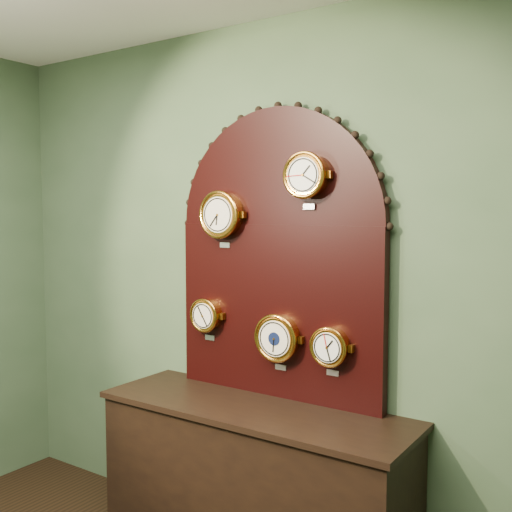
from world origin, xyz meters
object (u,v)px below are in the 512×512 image
Objects in this scene: shop_counter at (254,489)px; hygrometer at (206,315)px; tide_clock at (330,347)px; arabic_clock at (306,175)px; barometer at (277,338)px; display_board at (278,245)px; roman_clock at (221,215)px.

shop_counter is 6.61× the size of hygrometer.
arabic_clock is at bearing -179.65° from tide_clock.
arabic_clock is at bearing 0.21° from barometer.
tide_clock is at bearing -0.02° from hygrometer.
display_board is 0.59m from tide_clock.
display_board is 0.36m from roman_clock.
roman_clock is 1.03× the size of barometer.
arabic_clock is 1.17× the size of hygrometer.
barometer reaches higher than shop_counter.
arabic_clock is at bearing 37.06° from shop_counter.
roman_clock is (-0.32, 0.15, 1.38)m from shop_counter.
display_board is 0.41m from arabic_clock.
arabic_clock is 1.13× the size of tide_clock.
barometer is at bearing -57.60° from display_board.
display_board is 4.96× the size of roman_clock.
hygrometer reaches higher than barometer.
display_board is at bearing 12.02° from roman_clock.
roman_clock is at bearing -179.93° from arabic_clock.
arabic_clock reaches higher than tide_clock.
hygrometer reaches higher than shop_counter.
hygrometer is at bearing 179.90° from arabic_clock.
roman_clock is at bearing -179.99° from barometer.
arabic_clock reaches higher than hygrometer.
hygrometer is (-0.11, 0.00, -0.56)m from roman_clock.
shop_counter is 0.94m from hygrometer.
arabic_clock is at bearing -0.10° from hygrometer.
arabic_clock is at bearing -18.20° from display_board.
hygrometer is at bearing -171.20° from display_board.
tide_clock is (0.66, 0.00, -0.63)m from roman_clock.
display_board reaches higher than hygrometer.
display_board is at bearing 122.40° from barometer.
display_board is at bearing 90.00° from shop_counter.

